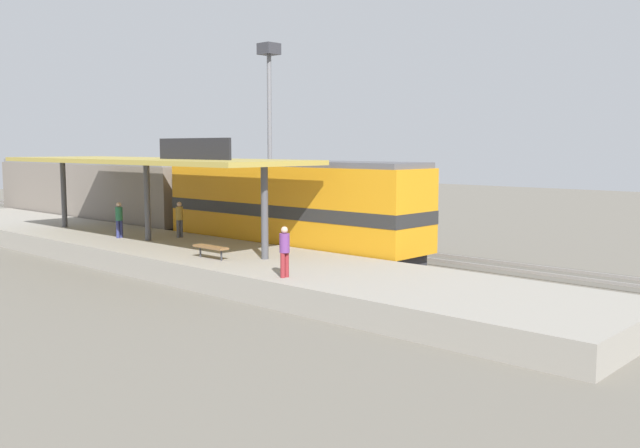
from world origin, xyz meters
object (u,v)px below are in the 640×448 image
Objects in this scene: person_waiting at (179,218)px; person_boarding at (285,249)px; light_mast at (269,97)px; platform_bench at (211,248)px; passenger_carriage_single at (92,193)px; locomotive at (290,208)px; person_walking at (119,218)px.

person_waiting is 1.00× the size of person_boarding.
person_waiting is (-10.77, -5.14, -6.54)m from light_mast.
platform_bench is 0.99× the size of person_waiting.
person_boarding is (-3.78, -11.08, 0.00)m from person_waiting.
passenger_carriage_single is 25.48m from person_boarding.
locomotive reaches higher than person_walking.
light_mast is at bearing 48.10° from person_boarding.
passenger_carriage_single is 1.71× the size of light_mast.
locomotive reaches higher than platform_bench.
platform_bench is 4.96m from person_boarding.
light_mast reaches higher than person_walking.
locomotive is at bearing 44.18° from person_boarding.
platform_bench is at bearing -106.95° from passenger_carriage_single.
locomotive is 18.00m from passenger_carriage_single.
light_mast is 6.84× the size of person_boarding.
person_walking is 13.16m from person_boarding.
passenger_carriage_single is 13.82m from person_waiting.
locomotive reaches higher than person_boarding.
light_mast reaches higher than passenger_carriage_single.
person_walking is at bearing -166.13° from light_mast.
platform_bench is 0.12× the size of locomotive.
passenger_carriage_single reaches higher than person_walking.
person_walking is (-5.03, -11.51, -0.46)m from passenger_carriage_single.
passenger_carriage_single is at bearing 133.08° from light_mast.
passenger_carriage_single is (0.00, 18.00, -0.10)m from locomotive.
person_boarding is at bearing -98.76° from platform_bench.
locomotive is 8.44× the size of person_boarding.
person_waiting is 1.00× the size of person_walking.
person_boarding is (-14.55, -16.22, -6.54)m from light_mast.
passenger_carriage_single reaches higher than platform_bench.
person_waiting is at bearing -102.44° from passenger_carriage_single.
person_waiting and person_boarding have the same top height.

